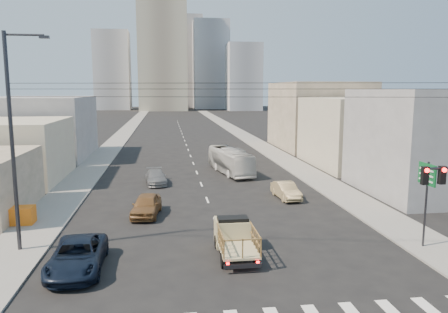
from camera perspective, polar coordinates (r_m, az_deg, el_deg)
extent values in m
plane|color=black|center=(22.77, 1.26, -14.47)|extent=(420.00, 420.00, 0.00)
cube|color=slate|center=(91.50, -12.93, 2.97)|extent=(3.50, 180.00, 0.12)
cube|color=slate|center=(92.33, 1.77, 3.24)|extent=(3.50, 180.00, 0.12)
cube|color=silver|center=(24.60, 0.53, -12.64)|extent=(0.15, 2.00, 0.01)
cube|color=silver|center=(30.21, -1.10, -8.51)|extent=(0.15, 2.00, 0.01)
cube|color=silver|center=(35.96, -2.20, -5.69)|extent=(0.15, 2.00, 0.01)
cube|color=silver|center=(41.77, -2.98, -3.64)|extent=(0.15, 2.00, 0.01)
cube|color=silver|center=(47.63, -3.57, -2.10)|extent=(0.15, 2.00, 0.01)
cube|color=silver|center=(53.52, -4.03, -0.89)|extent=(0.15, 2.00, 0.01)
cube|color=silver|center=(59.44, -4.39, 0.07)|extent=(0.15, 2.00, 0.01)
cube|color=silver|center=(65.36, -4.69, 0.86)|extent=(0.15, 2.00, 0.01)
cube|color=silver|center=(71.31, -4.95, 1.52)|extent=(0.15, 2.00, 0.01)
cube|color=silver|center=(77.26, -5.16, 2.08)|extent=(0.15, 2.00, 0.01)
cube|color=silver|center=(83.21, -5.34, 2.56)|extent=(0.15, 2.00, 0.01)
cube|color=silver|center=(89.18, -5.50, 2.97)|extent=(0.15, 2.00, 0.01)
cube|color=silver|center=(95.14, -5.64, 3.33)|extent=(0.15, 2.00, 0.01)
cube|color=silver|center=(101.11, -5.76, 3.65)|extent=(0.15, 2.00, 0.01)
cube|color=silver|center=(107.09, -5.87, 3.94)|extent=(0.15, 2.00, 0.01)
cube|color=silver|center=(113.07, -5.96, 4.19)|extent=(0.15, 2.00, 0.01)
cube|color=silver|center=(119.05, -6.05, 4.42)|extent=(0.15, 2.00, 0.01)
cube|color=silver|center=(125.03, -6.13, 4.63)|extent=(0.15, 2.00, 0.01)
cube|color=tan|center=(23.41, 1.81, -11.96)|extent=(1.90, 3.00, 0.12)
cube|color=tan|center=(25.18, 1.05, -9.83)|extent=(1.90, 1.60, 1.50)
cube|color=black|center=(24.76, 1.15, -8.70)|extent=(1.70, 0.90, 0.70)
cube|color=#2D2D33|center=(22.10, 2.48, -14.10)|extent=(1.90, 0.12, 0.22)
cube|color=#FF0C0C|center=(21.93, 0.49, -13.85)|extent=(0.15, 0.05, 0.12)
cube|color=#FF0C0C|center=(22.18, 4.45, -13.61)|extent=(0.15, 0.05, 0.12)
cylinder|color=black|center=(25.36, -0.92, -11.06)|extent=(0.25, 0.76, 0.76)
cylinder|color=black|center=(25.60, 2.93, -10.88)|extent=(0.25, 0.76, 0.76)
cylinder|color=black|center=(22.76, -0.07, -13.44)|extent=(0.25, 0.76, 0.76)
cylinder|color=black|center=(23.03, 4.24, -13.19)|extent=(0.25, 0.76, 0.76)
imported|color=black|center=(23.49, -18.61, -12.20)|extent=(2.61, 5.53, 1.53)
imported|color=beige|center=(47.07, 0.84, -0.56)|extent=(3.89, 9.89, 2.69)
imported|color=brown|center=(31.94, -10.11, -6.27)|extent=(2.35, 4.69, 1.53)
imported|color=#9F895D|center=(36.63, 8.10, -4.42)|extent=(1.74, 4.20, 1.35)
imported|color=slate|center=(42.29, -8.88, -2.68)|extent=(2.29, 4.66, 1.31)
cube|color=black|center=(21.18, 26.59, -2.19)|extent=(0.28, 0.22, 0.80)
sphere|color=#FF0C0C|center=(21.03, 26.85, -1.59)|extent=(0.20, 0.20, 0.20)
cube|color=black|center=(20.74, 24.76, -2.28)|extent=(0.28, 0.22, 0.80)
sphere|color=#FF0C0C|center=(20.59, 25.01, -1.67)|extent=(0.20, 0.20, 0.20)
cylinder|color=#2D2D33|center=(27.24, 24.84, -5.82)|extent=(0.12, 0.12, 5.00)
cube|color=#0C5926|center=(26.84, 25.00, -2.11)|extent=(0.08, 1.60, 1.20)
cube|color=white|center=(26.77, 24.93, -1.59)|extent=(0.02, 1.30, 0.10)
cube|color=white|center=(26.82, 24.89, -2.22)|extent=(0.02, 1.30, 0.10)
cube|color=white|center=(26.88, 24.85, -2.85)|extent=(0.02, 1.30, 0.10)
cylinder|color=#2D2D33|center=(26.18, -25.93, 1.34)|extent=(0.22, 0.22, 12.00)
cylinder|color=#2D2D33|center=(25.86, -24.65, 14.25)|extent=(2.00, 0.12, 0.12)
cube|color=#2D2D33|center=(25.58, -22.43, 14.22)|extent=(0.50, 0.25, 0.15)
cylinder|color=black|center=(22.40, 0.74, 9.58)|extent=(23.01, 5.02, 0.02)
cylinder|color=black|center=(22.40, 0.74, 8.81)|extent=(23.01, 5.02, 0.02)
cylinder|color=black|center=(22.40, 0.74, 7.79)|extent=(23.01, 5.02, 0.02)
cube|color=orange|center=(32.37, -25.06, -7.61)|extent=(1.80, 1.20, 0.38)
cube|color=orange|center=(32.27, -25.10, -6.97)|extent=(1.80, 1.20, 0.38)
cube|color=orange|center=(32.17, -25.15, -6.31)|extent=(1.80, 1.20, 0.38)
cube|color=gray|center=(41.43, 24.94, 1.75)|extent=(10.00, 12.00, 9.00)
cube|color=#B7AA94|center=(53.95, 17.39, 3.09)|extent=(11.00, 14.00, 8.00)
cube|color=gray|center=(68.83, 12.19, 5.27)|extent=(12.00, 16.00, 10.00)
cube|color=#B7AA94|center=(47.73, -26.81, 0.63)|extent=(11.00, 12.00, 6.00)
cube|color=gray|center=(62.04, -22.82, 3.49)|extent=(12.00, 16.00, 8.00)
cube|color=gray|center=(191.82, -8.07, 15.00)|extent=(20.00, 20.00, 60.00)
cube|color=#94969C|center=(207.05, -1.75, 11.84)|extent=(16.00, 16.00, 40.00)
cube|color=#94969C|center=(202.10, -14.34, 10.80)|extent=(15.00, 15.00, 34.00)
cube|color=gray|center=(221.24, -5.33, 12.13)|extent=(18.00, 18.00, 44.00)
cube|color=#94969C|center=(188.68, 2.58, 10.31)|extent=(14.00, 14.00, 28.00)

